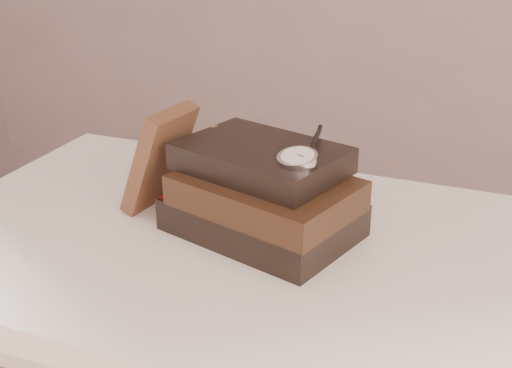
% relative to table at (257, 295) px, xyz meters
% --- Properties ---
extents(table, '(1.00, 0.60, 0.75)m').
position_rel_table_xyz_m(table, '(0.00, 0.00, 0.00)').
color(table, white).
rests_on(table, ground).
extents(book_stack, '(0.30, 0.25, 0.13)m').
position_rel_table_xyz_m(book_stack, '(-0.00, 0.03, 0.15)').
color(book_stack, black).
rests_on(book_stack, table).
extents(journal, '(0.10, 0.12, 0.17)m').
position_rel_table_xyz_m(journal, '(-0.18, 0.05, 0.18)').
color(journal, '#3D2417').
rests_on(journal, table).
extents(pocket_watch, '(0.07, 0.16, 0.02)m').
position_rel_table_xyz_m(pocket_watch, '(0.06, -0.00, 0.23)').
color(pocket_watch, silver).
rests_on(pocket_watch, book_stack).
extents(eyeglasses, '(0.14, 0.15, 0.05)m').
position_rel_table_xyz_m(eyeglasses, '(-0.07, 0.14, 0.17)').
color(eyeglasses, silver).
rests_on(eyeglasses, book_stack).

